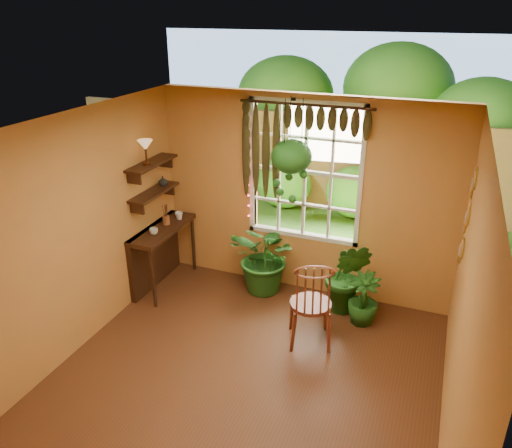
# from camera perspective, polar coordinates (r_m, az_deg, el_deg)

# --- Properties ---
(floor) EXTENTS (4.50, 4.50, 0.00)m
(floor) POSITION_cam_1_polar(r_m,az_deg,el_deg) (5.49, -2.19, -18.40)
(floor) COLOR #502616
(floor) RESTS_ON ground
(ceiling) EXTENTS (4.50, 4.50, 0.00)m
(ceiling) POSITION_cam_1_polar(r_m,az_deg,el_deg) (4.19, -2.77, 10.12)
(ceiling) COLOR silver
(ceiling) RESTS_ON wall_back
(wall_back) EXTENTS (4.00, 0.00, 4.00)m
(wall_back) POSITION_cam_1_polar(r_m,az_deg,el_deg) (6.62, 5.44, 2.99)
(wall_back) COLOR #B9853F
(wall_back) RESTS_ON floor
(wall_left) EXTENTS (0.00, 4.50, 4.50)m
(wall_left) POSITION_cam_1_polar(r_m,az_deg,el_deg) (5.72, -21.10, -2.03)
(wall_left) COLOR #B9853F
(wall_left) RESTS_ON floor
(wall_right) EXTENTS (0.00, 4.50, 4.50)m
(wall_right) POSITION_cam_1_polar(r_m,az_deg,el_deg) (4.40, 22.59, -10.42)
(wall_right) COLOR #B9853F
(wall_right) RESTS_ON floor
(window) EXTENTS (1.52, 0.10, 1.86)m
(window) POSITION_cam_1_polar(r_m,az_deg,el_deg) (6.53, 5.64, 5.95)
(window) COLOR white
(window) RESTS_ON wall_back
(valance_vine) EXTENTS (1.70, 0.12, 1.10)m
(valance_vine) POSITION_cam_1_polar(r_m,az_deg,el_deg) (6.29, 4.78, 10.74)
(valance_vine) COLOR #321D0D
(valance_vine) RESTS_ON window
(string_lights) EXTENTS (0.03, 0.03, 1.54)m
(string_lights) POSITION_cam_1_polar(r_m,az_deg,el_deg) (6.67, -0.88, 6.90)
(string_lights) COLOR #FF2633
(string_lights) RESTS_ON window
(wall_plates) EXTENTS (0.04, 0.32, 1.10)m
(wall_plates) POSITION_cam_1_polar(r_m,az_deg,el_deg) (5.91, 22.91, 0.61)
(wall_plates) COLOR beige
(wall_plates) RESTS_ON wall_right
(counter_ledge) EXTENTS (0.40, 1.20, 0.90)m
(counter_ledge) POSITION_cam_1_polar(r_m,az_deg,el_deg) (7.13, -11.23, -2.79)
(counter_ledge) COLOR #321D0D
(counter_ledge) RESTS_ON floor
(shelf_lower) EXTENTS (0.25, 0.90, 0.04)m
(shelf_lower) POSITION_cam_1_polar(r_m,az_deg,el_deg) (6.79, -11.55, 3.59)
(shelf_lower) COLOR #321D0D
(shelf_lower) RESTS_ON wall_left
(shelf_upper) EXTENTS (0.25, 0.90, 0.04)m
(shelf_upper) POSITION_cam_1_polar(r_m,az_deg,el_deg) (6.66, -11.83, 6.81)
(shelf_upper) COLOR #321D0D
(shelf_upper) RESTS_ON wall_left
(backyard) EXTENTS (14.00, 10.00, 12.00)m
(backyard) POSITION_cam_1_polar(r_m,az_deg,el_deg) (10.95, 13.68, 10.44)
(backyard) COLOR #275819
(backyard) RESTS_ON ground
(windsor_chair) EXTENTS (0.62, 0.64, 1.30)m
(windsor_chair) POSITION_cam_1_polar(r_m,az_deg,el_deg) (5.93, 6.23, -10.34)
(windsor_chair) COLOR maroon
(windsor_chair) RESTS_ON floor
(potted_plant_left) EXTENTS (1.10, 1.01, 1.05)m
(potted_plant_left) POSITION_cam_1_polar(r_m,az_deg,el_deg) (6.82, 1.24, -3.85)
(potted_plant_left) COLOR #124715
(potted_plant_left) RESTS_ON floor
(potted_plant_mid) EXTENTS (0.58, 0.48, 1.02)m
(potted_plant_mid) POSITION_cam_1_polar(r_m,az_deg,el_deg) (6.49, 10.40, -5.93)
(potted_plant_mid) COLOR #124715
(potted_plant_mid) RESTS_ON floor
(potted_plant_right) EXTENTS (0.42, 0.42, 0.69)m
(potted_plant_right) POSITION_cam_1_polar(r_m,az_deg,el_deg) (6.40, 12.16, -8.33)
(potted_plant_right) COLOR #124715
(potted_plant_right) RESTS_ON floor
(hanging_basket) EXTENTS (0.50, 0.50, 1.26)m
(hanging_basket) POSITION_cam_1_polar(r_m,az_deg,el_deg) (6.16, 4.07, 7.31)
(hanging_basket) COLOR black
(hanging_basket) RESTS_ON ceiling
(cup_a) EXTENTS (0.11, 0.11, 0.09)m
(cup_a) POSITION_cam_1_polar(r_m,az_deg,el_deg) (6.72, -11.62, -0.81)
(cup_a) COLOR silver
(cup_a) RESTS_ON counter_ledge
(cup_b) EXTENTS (0.11, 0.11, 0.10)m
(cup_b) POSITION_cam_1_polar(r_m,az_deg,el_deg) (7.13, -8.79, 0.94)
(cup_b) COLOR beige
(cup_b) RESTS_ON counter_ledge
(brush_jar) EXTENTS (0.10, 0.10, 0.36)m
(brush_jar) POSITION_cam_1_polar(r_m,az_deg,el_deg) (6.97, -10.28, 1.06)
(brush_jar) COLOR brown
(brush_jar) RESTS_ON counter_ledge
(shelf_vase) EXTENTS (0.16, 0.16, 0.14)m
(shelf_vase) POSITION_cam_1_polar(r_m,az_deg,el_deg) (6.93, -10.59, 4.84)
(shelf_vase) COLOR #B2AD99
(shelf_vase) RESTS_ON shelf_lower
(tiffany_lamp) EXTENTS (0.19, 0.19, 0.32)m
(tiffany_lamp) POSITION_cam_1_polar(r_m,az_deg,el_deg) (6.48, -12.53, 8.62)
(tiffany_lamp) COLOR #532D17
(tiffany_lamp) RESTS_ON shelf_upper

